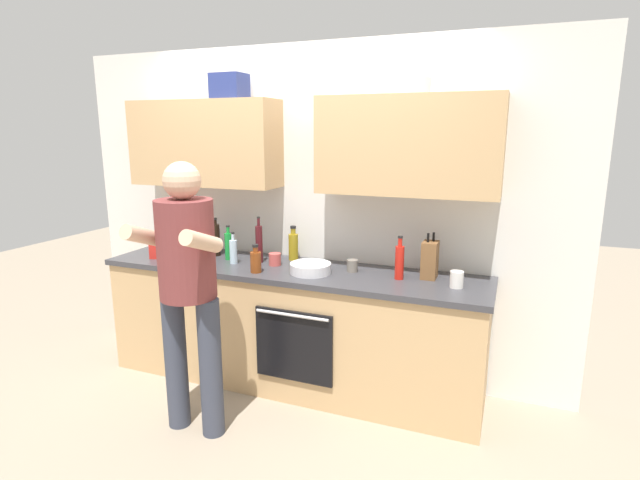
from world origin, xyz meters
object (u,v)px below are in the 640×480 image
object	(u,v)px
bottle_water	(233,251)
cup_stoneware	(352,266)
person_standing	(187,278)
mixing_bowl	(311,268)
bottle_wine	(259,243)
cup_coffee	(457,279)
knife_block	(430,260)
grocery_bag_crisps	(166,247)
bottle_soda	(229,246)
bottle_vinegar	(256,261)
bottle_syrup	(164,236)
cup_ceramic	(275,259)
bottle_hotsauce	(399,261)
bottle_oil	(293,246)
bottle_soy	(216,239)

from	to	relation	value
bottle_water	cup_stoneware	xyz separation A→B (m)	(0.89, 0.11, -0.05)
person_standing	mixing_bowl	world-z (taller)	person_standing
bottle_wine	cup_coffee	world-z (taller)	bottle_wine
bottle_water	bottle_wine	size ratio (longest dim) A/B	0.68
bottle_wine	knife_block	bearing A→B (deg)	2.81
person_standing	grocery_bag_crisps	xyz separation A→B (m)	(-0.72, 0.70, -0.03)
cup_stoneware	knife_block	distance (m)	0.54
bottle_soda	mixing_bowl	xyz separation A→B (m)	(0.73, -0.11, -0.07)
bottle_soda	bottle_vinegar	distance (m)	0.44
bottle_syrup	bottle_vinegar	distance (m)	1.08
cup_ceramic	bottle_syrup	bearing A→B (deg)	174.87
bottle_hotsauce	cup_coffee	bearing A→B (deg)	-6.98
mixing_bowl	bottle_hotsauce	bearing A→B (deg)	8.24
bottle_wine	cup_ceramic	size ratio (longest dim) A/B	3.90
bottle_water	mixing_bowl	distance (m)	0.64
bottle_soda	bottle_hotsauce	size ratio (longest dim) A/B	0.91
grocery_bag_crisps	bottle_wine	bearing A→B (deg)	10.12
cup_stoneware	knife_block	size ratio (longest dim) A/B	0.28
bottle_oil	cup_coffee	size ratio (longest dim) A/B	2.51
bottle_soda	bottle_syrup	size ratio (longest dim) A/B	0.98
bottle_soy	bottle_water	xyz separation A→B (m)	(0.25, -0.15, -0.04)
bottle_wine	bottle_oil	bearing A→B (deg)	38.04
mixing_bowl	bottle_vinegar	bearing A→B (deg)	-161.22
bottle_soy	bottle_syrup	world-z (taller)	bottle_soy
bottle_water	cup_stoneware	size ratio (longest dim) A/B	2.76
bottle_vinegar	cup_stoneware	distance (m)	0.68
grocery_bag_crisps	bottle_water	bearing A→B (deg)	3.58
bottle_hotsauce	knife_block	world-z (taller)	knife_block
bottle_syrup	cup_ceramic	bearing A→B (deg)	-5.13
bottle_soy	bottle_soda	bearing A→B (deg)	-22.82
bottle_soy	cup_coffee	world-z (taller)	bottle_soy
bottle_wine	cup_ceramic	world-z (taller)	bottle_wine
person_standing	grocery_bag_crisps	size ratio (longest dim) A/B	8.17
bottle_water	cup_stoneware	world-z (taller)	bottle_water
bottle_soda	cup_ceramic	xyz separation A→B (m)	(0.41, -0.02, -0.06)
bottle_oil	knife_block	size ratio (longest dim) A/B	0.85
cup_stoneware	grocery_bag_crisps	xyz separation A→B (m)	(-1.49, -0.15, 0.04)
cup_coffee	cup_stoneware	size ratio (longest dim) A/B	1.23
bottle_soda	bottle_vinegar	xyz separation A→B (m)	(0.37, -0.24, -0.03)
bottle_syrup	bottle_vinegar	size ratio (longest dim) A/B	1.36
bottle_soda	bottle_syrup	xyz separation A→B (m)	(-0.67, 0.08, 0.01)
bottle_water	grocery_bag_crisps	size ratio (longest dim) A/B	1.14
bottle_soy	cup_stoneware	world-z (taller)	bottle_soy
bottle_syrup	grocery_bag_crisps	bearing A→B (deg)	-49.18
bottle_syrup	bottle_wine	size ratio (longest dim) A/B	0.78
bottle_vinegar	grocery_bag_crisps	distance (m)	0.87
bottle_wine	cup_coffee	distance (m)	1.46
cup_ceramic	cup_stoneware	bearing A→B (deg)	4.57
mixing_bowl	grocery_bag_crisps	xyz separation A→B (m)	(-1.23, -0.01, 0.04)
cup_stoneware	bottle_soda	bearing A→B (deg)	-178.51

